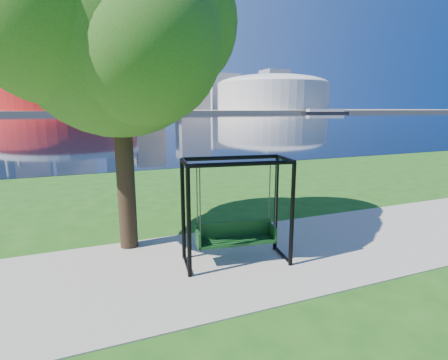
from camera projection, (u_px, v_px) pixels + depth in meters
ground at (231, 252)px, 8.32m from camera, size 900.00×900.00×0.00m
path at (239, 259)px, 7.87m from camera, size 120.00×4.00×0.03m
river at (93, 120)px, 100.95m from camera, size 900.00×180.00×0.02m
far_bank at (84, 111)px, 286.01m from camera, size 900.00×228.00×2.00m
stadium at (67, 90)px, 215.20m from camera, size 83.00×83.00×32.00m
arena at (272, 92)px, 268.09m from camera, size 84.00×84.00×26.56m
skyline at (75, 68)px, 289.58m from camera, size 392.00×66.00×96.50m
swing at (236, 214)px, 7.53m from camera, size 2.39×1.30×2.33m
park_tree at (114, 25)px, 7.60m from camera, size 5.96×5.38×7.40m
barge at (325, 111)px, 227.92m from camera, size 30.71×14.57×2.97m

